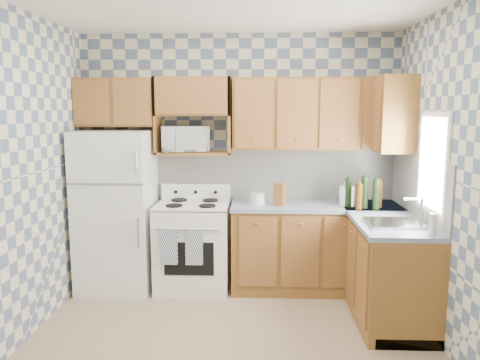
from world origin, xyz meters
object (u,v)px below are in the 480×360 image
at_px(stove_body, 193,247).
at_px(electric_kettle, 347,196).
at_px(refrigerator, 117,211).
at_px(microwave, 184,139).

bearing_deg(stove_body, electric_kettle, -1.57).
relative_size(refrigerator, microwave, 3.39).
xyz_separation_m(stove_body, electric_kettle, (1.60, -0.04, 0.57)).
relative_size(stove_body, microwave, 1.82).
height_order(stove_body, microwave, microwave).
bearing_deg(microwave, electric_kettle, -21.89).
relative_size(microwave, electric_kettle, 2.46).
bearing_deg(stove_body, microwave, 121.97).
relative_size(refrigerator, stove_body, 1.87).
bearing_deg(stove_body, refrigerator, -178.22).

